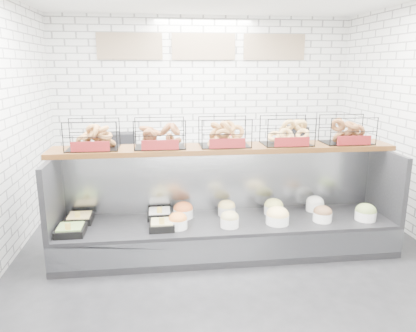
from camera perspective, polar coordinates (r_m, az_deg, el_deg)
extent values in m
plane|color=black|center=(4.79, 3.22, -13.34)|extent=(5.50, 5.50, 0.00)
cube|color=silver|center=(7.02, -0.64, 8.25)|extent=(5.00, 0.02, 3.00)
cube|color=#9D886D|center=(6.93, -10.96, 16.22)|extent=(1.05, 0.03, 0.42)
cube|color=#9D886D|center=(6.96, -0.63, 16.45)|extent=(1.05, 0.03, 0.42)
cube|color=#9D886D|center=(7.19, 9.31, 16.19)|extent=(1.05, 0.03, 0.42)
cube|color=black|center=(4.98, 2.63, -9.73)|extent=(4.00, 0.90, 0.40)
cube|color=#93969B|center=(4.58, 3.56, -11.66)|extent=(4.00, 0.03, 0.28)
cube|color=#93969B|center=(5.15, 1.94, -1.78)|extent=(4.00, 0.08, 0.80)
cube|color=black|center=(4.85, -20.95, -3.75)|extent=(0.06, 0.90, 0.80)
cube|color=black|center=(5.45, 23.60, -2.10)|extent=(0.06, 0.90, 0.80)
cube|color=black|center=(4.74, -18.76, -8.61)|extent=(0.31, 0.31, 0.08)
cube|color=#78994E|center=(4.72, -18.79, -8.22)|extent=(0.26, 0.26, 0.04)
cube|color=#F9D156|center=(4.61, -19.11, -8.08)|extent=(0.06, 0.01, 0.08)
cube|color=black|center=(5.04, -17.59, -7.12)|extent=(0.29, 0.29, 0.08)
cube|color=#F0D07A|center=(5.03, -17.62, -6.74)|extent=(0.25, 0.25, 0.04)
cube|color=#F9D156|center=(4.92, -17.87, -6.56)|extent=(0.06, 0.01, 0.08)
cube|color=black|center=(4.66, -6.51, -8.32)|extent=(0.28, 0.28, 0.08)
cube|color=tan|center=(4.64, -6.52, -7.92)|extent=(0.24, 0.24, 0.04)
cube|color=#F9D156|center=(4.53, -6.52, -7.74)|extent=(0.06, 0.01, 0.08)
cube|color=black|center=(4.99, -6.82, -6.78)|extent=(0.29, 0.29, 0.08)
cube|color=white|center=(4.98, -6.83, -6.40)|extent=(0.25, 0.25, 0.04)
cube|color=#F9D156|center=(4.86, -6.84, -6.21)|extent=(0.06, 0.01, 0.08)
cylinder|color=white|center=(4.65, -4.25, -8.08)|extent=(0.22, 0.22, 0.11)
ellipsoid|color=orange|center=(4.63, -4.27, -7.39)|extent=(0.21, 0.21, 0.15)
cylinder|color=white|center=(4.96, -3.49, -6.63)|extent=(0.24, 0.24, 0.11)
ellipsoid|color=#D1622C|center=(4.94, -3.50, -5.98)|extent=(0.23, 0.23, 0.16)
cylinder|color=white|center=(4.69, 3.05, -7.88)|extent=(0.21, 0.21, 0.11)
ellipsoid|color=tan|center=(4.67, 3.06, -7.19)|extent=(0.21, 0.21, 0.15)
cylinder|color=white|center=(5.05, 2.64, -6.26)|extent=(0.22, 0.22, 0.11)
ellipsoid|color=#EDD279|center=(5.03, 2.64, -5.62)|extent=(0.21, 0.21, 0.15)
cylinder|color=white|center=(4.84, 9.73, -7.37)|extent=(0.27, 0.27, 0.11)
ellipsoid|color=#F5CE7D|center=(4.82, 9.76, -6.71)|extent=(0.26, 0.26, 0.18)
cylinder|color=white|center=(5.13, 9.20, -6.07)|extent=(0.24, 0.24, 0.11)
ellipsoid|color=#D3D16C|center=(5.11, 9.23, -5.44)|extent=(0.23, 0.23, 0.16)
cylinder|color=white|center=(5.03, 15.78, -6.88)|extent=(0.22, 0.22, 0.11)
ellipsoid|color=brown|center=(5.01, 15.82, -6.23)|extent=(0.22, 0.22, 0.15)
cylinder|color=white|center=(5.36, 14.78, -5.49)|extent=(0.22, 0.22, 0.11)
ellipsoid|color=silver|center=(5.34, 14.82, -4.89)|extent=(0.22, 0.22, 0.15)
cylinder|color=white|center=(5.24, 21.27, -6.48)|extent=(0.25, 0.25, 0.11)
ellipsoid|color=#7F954C|center=(5.22, 21.32, -5.86)|extent=(0.24, 0.24, 0.17)
cube|color=#40230D|center=(4.87, 2.33, 2.49)|extent=(4.10, 0.50, 0.06)
cube|color=black|center=(4.83, -15.96, 4.27)|extent=(0.60, 0.38, 0.34)
cube|color=maroon|center=(4.65, -16.24, 2.64)|extent=(0.42, 0.02, 0.11)
cube|color=black|center=(4.77, -6.80, 4.60)|extent=(0.60, 0.38, 0.34)
cube|color=maroon|center=(4.59, -6.74, 2.96)|extent=(0.42, 0.02, 0.11)
cube|color=black|center=(4.83, 2.35, 4.81)|extent=(0.60, 0.38, 0.34)
cube|color=maroon|center=(4.66, 2.75, 3.20)|extent=(0.42, 0.02, 0.11)
cube|color=black|center=(5.02, 11.06, 4.90)|extent=(0.60, 0.38, 0.34)
cube|color=maroon|center=(4.84, 11.73, 3.35)|extent=(0.42, 0.02, 0.11)
cube|color=black|center=(5.30, 18.99, 4.88)|extent=(0.60, 0.38, 0.34)
cube|color=maroon|center=(5.14, 19.87, 3.41)|extent=(0.42, 0.02, 0.11)
cube|color=#93969B|center=(6.89, -0.31, -0.73)|extent=(4.00, 0.60, 0.90)
cube|color=black|center=(6.71, -11.98, 3.55)|extent=(0.40, 0.30, 0.24)
cube|color=silver|center=(6.70, -6.48, 3.48)|extent=(0.35, 0.28, 0.18)
cylinder|color=red|center=(6.89, 2.88, 4.01)|extent=(0.09, 0.09, 0.22)
cube|color=black|center=(7.06, 12.44, 4.28)|extent=(0.30, 0.30, 0.30)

